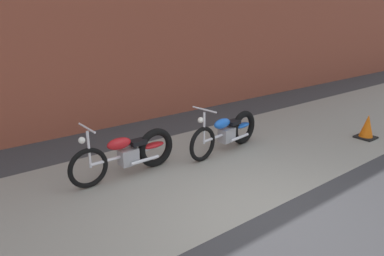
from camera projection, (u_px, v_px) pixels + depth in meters
name	position (u px, v px, depth m)	size (l,w,h in m)	color
ground_plane	(261.00, 215.00, 4.97)	(80.00, 80.00, 0.00)	#38383A
sidewalk_slab	(187.00, 172.00, 6.29)	(36.00, 3.50, 0.01)	gray
brick_building_wall	(96.00, 3.00, 7.97)	(36.00, 0.50, 5.80)	brown
motorcycle_red	(132.00, 153.00, 6.11)	(2.01, 0.58, 1.03)	black
motorcycle_blue	(229.00, 131.00, 7.19)	(2.00, 0.59, 1.03)	black
traffic_cone	(367.00, 128.00, 7.90)	(0.40, 0.40, 0.55)	orange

